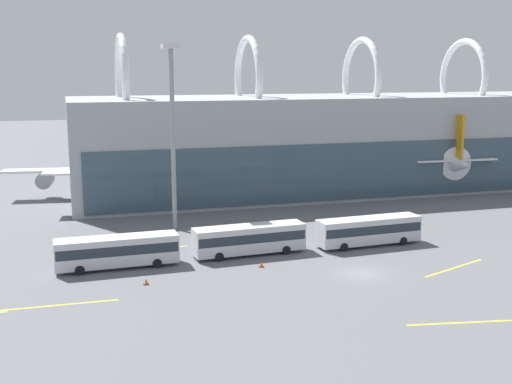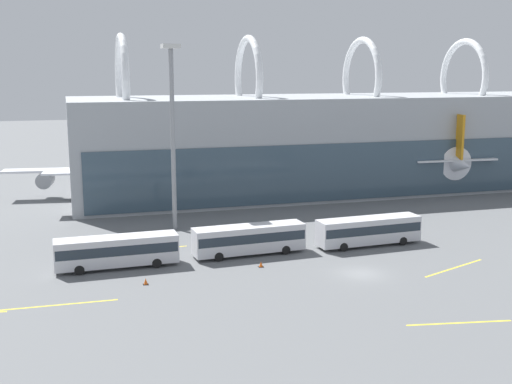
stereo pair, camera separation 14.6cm
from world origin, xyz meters
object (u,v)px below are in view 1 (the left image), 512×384
(shuttle_bus_0, at_px, (117,250))
(floodlight_mast, at_px, (172,116))
(shuttle_bus_2, at_px, (369,229))
(airliner_at_gate_far, at_px, (407,151))
(traffic_cone_0, at_px, (261,264))
(airliner_at_gate_near, at_px, (98,163))
(traffic_cone_1, at_px, (146,281))
(shuttle_bus_1, at_px, (249,238))

(shuttle_bus_0, relative_size, floodlight_mast, 0.54)
(shuttle_bus_0, height_order, shuttle_bus_2, same)
(airliner_at_gate_far, height_order, shuttle_bus_2, airliner_at_gate_far)
(shuttle_bus_0, bearing_deg, traffic_cone_0, -16.93)
(airliner_at_gate_near, relative_size, traffic_cone_0, 58.43)
(shuttle_bus_2, bearing_deg, traffic_cone_0, -166.16)
(floodlight_mast, relative_size, traffic_cone_1, 37.17)
(airliner_at_gate_near, relative_size, floodlight_mast, 1.45)
(airliner_at_gate_far, distance_m, traffic_cone_0, 61.69)
(airliner_at_gate_near, xyz_separation_m, traffic_cone_0, (14.06, -44.61, -5.04))
(airliner_at_gate_near, bearing_deg, shuttle_bus_1, -152.59)
(airliner_at_gate_far, bearing_deg, floodlight_mast, 121.28)
(airliner_at_gate_near, height_order, traffic_cone_0, airliner_at_gate_near)
(shuttle_bus_2, relative_size, floodlight_mast, 0.54)
(airliner_at_gate_far, distance_m, floodlight_mast, 55.39)
(airliner_at_gate_near, xyz_separation_m, shuttle_bus_2, (28.53, -40.18, -3.38))
(floodlight_mast, relative_size, traffic_cone_0, 40.22)
(airliner_at_gate_near, bearing_deg, floodlight_mast, -154.50)
(shuttle_bus_1, relative_size, floodlight_mast, 0.54)
(airliner_at_gate_near, xyz_separation_m, shuttle_bus_1, (14.11, -39.89, -3.38))
(airliner_at_gate_far, xyz_separation_m, shuttle_bus_2, (-27.75, -40.25, -3.40))
(shuttle_bus_1, relative_size, traffic_cone_0, 21.82)
(airliner_at_gate_far, distance_m, shuttle_bus_1, 58.20)
(shuttle_bus_1, height_order, traffic_cone_0, shuttle_bus_1)
(shuttle_bus_1, height_order, traffic_cone_1, shuttle_bus_1)
(airliner_at_gate_near, relative_size, shuttle_bus_0, 2.69)
(shuttle_bus_0, bearing_deg, airliner_at_gate_near, 88.20)
(shuttle_bus_1, distance_m, shuttle_bus_2, 14.43)
(shuttle_bus_2, xyz_separation_m, floodlight_mast, (-20.37, 14.38, 12.56))
(airliner_at_gate_near, distance_m, shuttle_bus_2, 49.40)
(traffic_cone_1, bearing_deg, airliner_at_gate_far, 40.72)
(traffic_cone_0, bearing_deg, shuttle_bus_0, 164.43)
(airliner_at_gate_near, distance_m, floodlight_mast, 28.58)
(shuttle_bus_0, distance_m, traffic_cone_1, 6.74)
(airliner_at_gate_far, xyz_separation_m, traffic_cone_0, (-42.23, -44.68, -5.06))
(shuttle_bus_2, height_order, traffic_cone_1, shuttle_bus_2)
(floodlight_mast, bearing_deg, traffic_cone_0, -72.61)
(floodlight_mast, bearing_deg, airliner_at_gate_near, 107.57)
(airliner_at_gate_near, relative_size, airliner_at_gate_far, 0.78)
(airliner_at_gate_far, distance_m, shuttle_bus_2, 49.01)
(shuttle_bus_0, height_order, shuttle_bus_1, same)
(shuttle_bus_1, distance_m, traffic_cone_1, 14.16)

